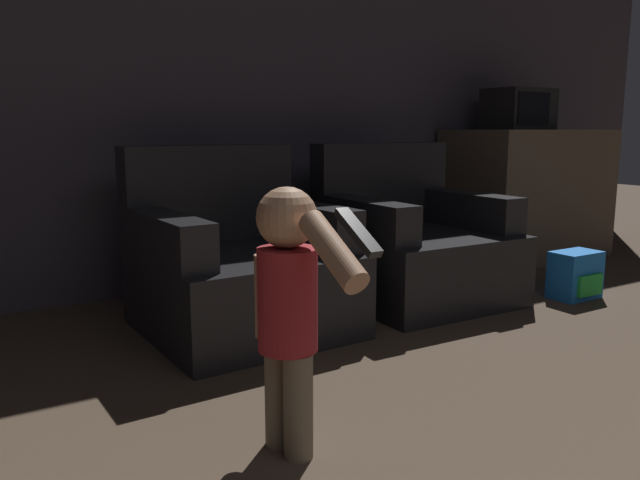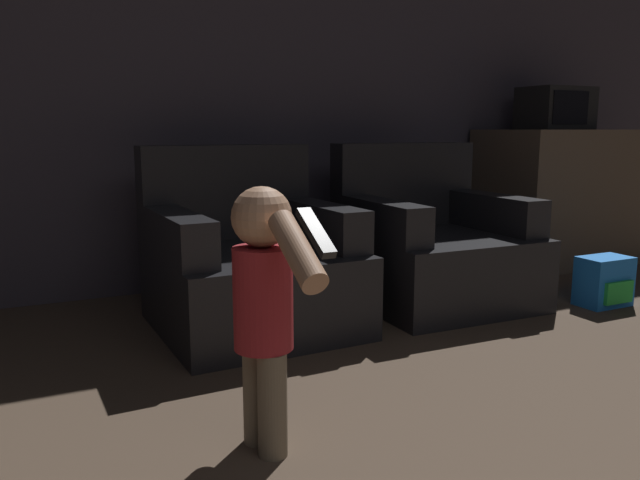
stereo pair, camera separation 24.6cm
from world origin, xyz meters
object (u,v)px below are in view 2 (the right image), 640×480
at_px(armchair_right, 431,248).
at_px(toy_backpack, 604,282).
at_px(person_toddler, 264,299).
at_px(armchair_left, 249,266).
at_px(microwave, 555,108).

relative_size(armchair_right, toy_backpack, 3.31).
distance_m(armchair_right, person_toddler, 1.86).
xyz_separation_m(armchair_left, toy_backpack, (1.85, -0.52, -0.16)).
bearing_deg(armchair_right, toy_backpack, -32.35).
bearing_deg(toy_backpack, armchair_right, 146.33).
bearing_deg(armchair_right, person_toddler, -139.29).
distance_m(armchair_left, microwave, 2.57).
bearing_deg(toy_backpack, armchair_left, 164.39).
relative_size(armchair_right, person_toddler, 1.17).
height_order(armchair_right, microwave, microwave).
relative_size(armchair_left, person_toddler, 1.18).
height_order(armchair_left, toy_backpack, armchair_left).
bearing_deg(toy_backpack, person_toddler, -163.32).
distance_m(armchair_left, toy_backpack, 1.92).
bearing_deg(armchair_left, person_toddler, -108.89).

